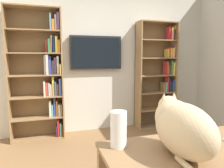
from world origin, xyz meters
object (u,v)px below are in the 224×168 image
(bookshelf_right, at_px, (42,75))
(paper_towel_roll, at_px, (118,129))
(cat, at_px, (180,126))
(bookshelf_left, at_px, (160,78))
(coffee_mug, at_px, (210,128))
(wall_mounted_tv, at_px, (96,53))

(bookshelf_right, relative_size, paper_towel_roll, 8.63)
(cat, bearing_deg, bookshelf_left, -117.49)
(cat, height_order, coffee_mug, cat)
(coffee_mug, bearing_deg, bookshelf_right, -60.24)
(cat, bearing_deg, paper_towel_roll, -30.71)
(paper_towel_roll, bearing_deg, bookshelf_left, -125.55)
(bookshelf_left, distance_m, paper_towel_roll, 2.83)
(bookshelf_left, bearing_deg, paper_towel_roll, 54.45)
(bookshelf_left, distance_m, coffee_mug, 2.45)
(bookshelf_right, distance_m, coffee_mug, 2.65)
(paper_towel_roll, bearing_deg, coffee_mug, -179.24)
(wall_mounted_tv, bearing_deg, cat, 88.91)
(bookshelf_left, bearing_deg, wall_mounted_tv, -3.84)
(bookshelf_left, bearing_deg, bookshelf_right, -0.02)
(bookshelf_right, relative_size, wall_mounted_tv, 2.30)
(bookshelf_left, height_order, paper_towel_roll, bookshelf_left)
(cat, distance_m, coffee_mug, 0.50)
(bookshelf_right, relative_size, coffee_mug, 22.34)
(coffee_mug, bearing_deg, paper_towel_roll, 0.76)
(bookshelf_left, height_order, bookshelf_right, bookshelf_right)
(bookshelf_right, xyz_separation_m, wall_mounted_tv, (-0.93, -0.08, 0.36))
(paper_towel_roll, bearing_deg, wall_mounted_tv, -99.31)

